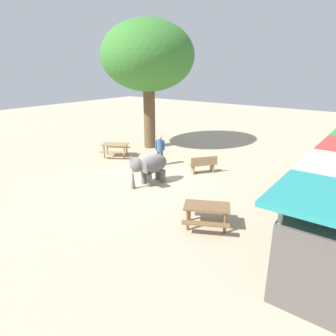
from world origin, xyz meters
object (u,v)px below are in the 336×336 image
(person_handler, at_px, (160,148))
(picnic_table_near, at_px, (115,147))
(shade_tree_main, at_px, (148,57))
(picnic_table_far, at_px, (207,211))
(market_stall_teal, at_px, (324,252))
(elephant, at_px, (150,166))
(wooden_bench, at_px, (203,164))

(person_handler, distance_m, picnic_table_near, 3.19)
(shade_tree_main, xyz_separation_m, picnic_table_far, (6.92, 8.29, -5.08))
(shade_tree_main, xyz_separation_m, market_stall_teal, (8.08, 11.95, -4.53))
(person_handler, bearing_deg, picnic_table_far, 19.90)
(elephant, height_order, shade_tree_main, shade_tree_main)
(shade_tree_main, distance_m, market_stall_teal, 15.12)
(picnic_table_near, relative_size, market_stall_teal, 0.82)
(person_handler, height_order, shade_tree_main, shade_tree_main)
(elephant, bearing_deg, person_handler, -137.90)
(picnic_table_near, bearing_deg, wooden_bench, -25.80)
(picnic_table_far, distance_m, market_stall_teal, 3.88)
(wooden_bench, xyz_separation_m, market_stall_teal, (5.72, 6.47, 0.67))
(elephant, height_order, wooden_bench, elephant)
(market_stall_teal, bearing_deg, elephant, -111.43)
(person_handler, bearing_deg, elephant, -3.02)
(shade_tree_main, height_order, market_stall_teal, shade_tree_main)
(picnic_table_near, xyz_separation_m, market_stall_teal, (5.12, 12.13, 0.55))
(elephant, bearing_deg, wooden_bench, 169.56)
(person_handler, xyz_separation_m, market_stall_teal, (5.41, 8.98, 0.19))
(elephant, distance_m, shade_tree_main, 8.19)
(shade_tree_main, bearing_deg, person_handler, 47.98)
(picnic_table_far, bearing_deg, picnic_table_near, 127.57)
(shade_tree_main, relative_size, wooden_bench, 5.80)
(shade_tree_main, relative_size, picnic_table_near, 3.82)
(wooden_bench, distance_m, market_stall_teal, 8.67)
(person_handler, distance_m, wooden_bench, 2.57)
(shade_tree_main, distance_m, wooden_bench, 7.91)
(picnic_table_near, bearing_deg, market_stall_teal, -54.73)
(elephant, xyz_separation_m, picnic_table_near, (-2.11, -4.45, -0.28))
(elephant, xyz_separation_m, picnic_table_far, (1.85, 4.02, -0.28))
(elephant, distance_m, market_stall_teal, 8.26)
(elephant, xyz_separation_m, market_stall_teal, (3.02, 7.68, 0.27))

